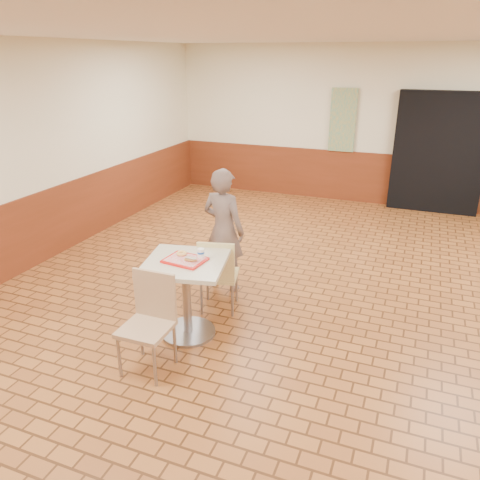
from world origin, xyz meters
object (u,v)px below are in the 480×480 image
(serving_tray, at_px, (185,260))
(long_john_donut, at_px, (191,259))
(main_table, at_px, (186,286))
(chair_main_back, at_px, (218,272))
(customer, at_px, (224,230))
(chair_main_front, at_px, (150,317))
(ring_donut, at_px, (182,253))
(paper_cup, at_px, (201,253))

(serving_tray, distance_m, long_john_donut, 0.09)
(serving_tray, bearing_deg, main_table, 0.00)
(chair_main_back, bearing_deg, main_table, 64.60)
(serving_tray, relative_size, long_john_donut, 2.85)
(long_john_donut, bearing_deg, customer, 97.12)
(chair_main_front, height_order, ring_donut, chair_main_front)
(ring_donut, bearing_deg, customer, 89.21)
(chair_main_front, distance_m, chair_main_back, 1.18)
(serving_tray, relative_size, ring_donut, 3.66)
(chair_main_back, height_order, serving_tray, chair_main_back)
(main_table, relative_size, chair_main_front, 0.90)
(main_table, distance_m, paper_cup, 0.38)
(customer, relative_size, paper_cup, 17.24)
(serving_tray, height_order, paper_cup, paper_cup)
(long_john_donut, bearing_deg, chair_main_front, -103.78)
(chair_main_front, xyz_separation_m, paper_cup, (0.19, 0.71, 0.39))
(customer, distance_m, long_john_donut, 1.18)
(serving_tray, height_order, ring_donut, ring_donut)
(customer, height_order, long_john_donut, customer)
(ring_donut, bearing_deg, long_john_donut, -34.16)
(ring_donut, bearing_deg, serving_tray, -45.07)
(paper_cup, bearing_deg, chair_main_front, -105.01)
(main_table, relative_size, serving_tray, 2.14)
(chair_main_front, height_order, long_john_donut, chair_main_front)
(main_table, xyz_separation_m, serving_tray, (0.00, 0.00, 0.29))
(chair_main_front, distance_m, serving_tray, 0.70)
(long_john_donut, bearing_deg, main_table, 160.31)
(serving_tray, distance_m, paper_cup, 0.18)
(long_john_donut, bearing_deg, chair_main_back, 86.90)
(paper_cup, bearing_deg, serving_tray, -141.10)
(ring_donut, bearing_deg, chair_main_back, 68.00)
(main_table, height_order, long_john_donut, long_john_donut)
(customer, distance_m, paper_cup, 1.06)
(main_table, xyz_separation_m, customer, (-0.06, 1.13, 0.21))
(chair_main_front, xyz_separation_m, serving_tray, (0.06, 0.61, 0.33))
(chair_main_front, xyz_separation_m, customer, (-0.00, 1.74, 0.25))
(chair_main_back, xyz_separation_m, serving_tray, (-0.11, -0.55, 0.36))
(main_table, distance_m, chair_main_back, 0.57)
(serving_tray, height_order, long_john_donut, long_john_donut)
(long_john_donut, height_order, paper_cup, paper_cup)
(chair_main_back, distance_m, paper_cup, 0.61)
(customer, bearing_deg, serving_tray, 103.38)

